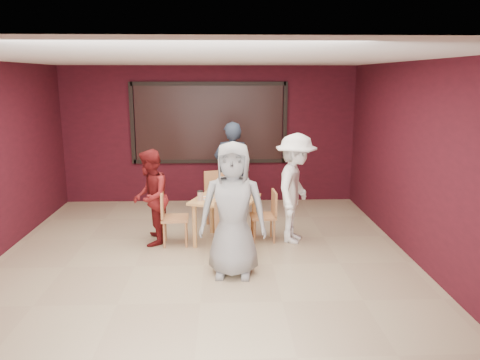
{
  "coord_description": "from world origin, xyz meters",
  "views": [
    {
      "loc": [
        0.28,
        -6.13,
        2.58
      ],
      "look_at": [
        0.54,
        0.93,
        1.01
      ],
      "focal_mm": 35.0,
      "sensor_mm": 36.0,
      "label": 1
    }
  ],
  "objects_px": {
    "chair_right": "(267,213)",
    "diner_front": "(233,210)",
    "chair_left": "(170,215)",
    "diner_left": "(150,197)",
    "diner_back": "(232,171)",
    "diner_right": "(295,188)",
    "dining_table": "(225,203)",
    "chair_front": "(230,226)",
    "chair_back": "(219,195)"
  },
  "relations": [
    {
      "from": "chair_front",
      "to": "diner_front",
      "type": "xyz_separation_m",
      "value": [
        0.03,
        -0.52,
        0.39
      ]
    },
    {
      "from": "chair_right",
      "to": "diner_left",
      "type": "xyz_separation_m",
      "value": [
        -1.83,
        -0.06,
        0.29
      ]
    },
    {
      "from": "dining_table",
      "to": "diner_front",
      "type": "relative_size",
      "value": 0.66
    },
    {
      "from": "diner_back",
      "to": "diner_right",
      "type": "distance_m",
      "value": 1.61
    },
    {
      "from": "chair_back",
      "to": "chair_left",
      "type": "distance_m",
      "value": 1.2
    },
    {
      "from": "dining_table",
      "to": "diner_back",
      "type": "relative_size",
      "value": 0.65
    },
    {
      "from": "dining_table",
      "to": "chair_back",
      "type": "bearing_deg",
      "value": 96.68
    },
    {
      "from": "chair_front",
      "to": "chair_left",
      "type": "xyz_separation_m",
      "value": [
        -0.92,
        0.67,
        -0.02
      ]
    },
    {
      "from": "chair_right",
      "to": "diner_right",
      "type": "bearing_deg",
      "value": -5.88
    },
    {
      "from": "chair_back",
      "to": "diner_right",
      "type": "height_order",
      "value": "diner_right"
    },
    {
      "from": "diner_back",
      "to": "diner_left",
      "type": "xyz_separation_m",
      "value": [
        -1.3,
        -1.31,
        -0.15
      ]
    },
    {
      "from": "chair_front",
      "to": "diner_left",
      "type": "xyz_separation_m",
      "value": [
        -1.23,
        0.73,
        0.24
      ]
    },
    {
      "from": "chair_back",
      "to": "diner_back",
      "type": "height_order",
      "value": "diner_back"
    },
    {
      "from": "chair_left",
      "to": "chair_front",
      "type": "bearing_deg",
      "value": -35.93
    },
    {
      "from": "chair_left",
      "to": "diner_right",
      "type": "xyz_separation_m",
      "value": [
        1.96,
        0.08,
        0.38
      ]
    },
    {
      "from": "chair_front",
      "to": "diner_front",
      "type": "bearing_deg",
      "value": -86.6
    },
    {
      "from": "chair_left",
      "to": "chair_back",
      "type": "bearing_deg",
      "value": 51.17
    },
    {
      "from": "chair_front",
      "to": "diner_back",
      "type": "height_order",
      "value": "diner_back"
    },
    {
      "from": "chair_left",
      "to": "chair_right",
      "type": "xyz_separation_m",
      "value": [
        1.52,
        0.13,
        -0.02
      ]
    },
    {
      "from": "chair_back",
      "to": "diner_right",
      "type": "xyz_separation_m",
      "value": [
        1.21,
        -0.85,
        0.32
      ]
    },
    {
      "from": "diner_front",
      "to": "diner_back",
      "type": "bearing_deg",
      "value": 94.0
    },
    {
      "from": "chair_front",
      "to": "chair_right",
      "type": "distance_m",
      "value": 1.0
    },
    {
      "from": "chair_left",
      "to": "chair_right",
      "type": "relative_size",
      "value": 1.05
    },
    {
      "from": "diner_back",
      "to": "diner_right",
      "type": "height_order",
      "value": "diner_back"
    },
    {
      "from": "chair_left",
      "to": "diner_front",
      "type": "xyz_separation_m",
      "value": [
        0.95,
        -1.19,
        0.41
      ]
    },
    {
      "from": "dining_table",
      "to": "chair_back",
      "type": "distance_m",
      "value": 0.88
    },
    {
      "from": "chair_right",
      "to": "diner_front",
      "type": "xyz_separation_m",
      "value": [
        -0.57,
        -1.32,
        0.43
      ]
    },
    {
      "from": "dining_table",
      "to": "chair_left",
      "type": "bearing_deg",
      "value": -175.99
    },
    {
      "from": "chair_left",
      "to": "diner_front",
      "type": "bearing_deg",
      "value": -51.37
    },
    {
      "from": "chair_right",
      "to": "diner_right",
      "type": "xyz_separation_m",
      "value": [
        0.43,
        -0.04,
        0.4
      ]
    },
    {
      "from": "chair_back",
      "to": "diner_front",
      "type": "distance_m",
      "value": 2.16
    },
    {
      "from": "chair_left",
      "to": "diner_left",
      "type": "distance_m",
      "value": 0.41
    },
    {
      "from": "chair_back",
      "to": "chair_right",
      "type": "bearing_deg",
      "value": -45.97
    },
    {
      "from": "chair_back",
      "to": "chair_left",
      "type": "bearing_deg",
      "value": -128.83
    },
    {
      "from": "chair_right",
      "to": "diner_back",
      "type": "relative_size",
      "value": 0.45
    },
    {
      "from": "diner_front",
      "to": "diner_right",
      "type": "xyz_separation_m",
      "value": [
        1.01,
        1.27,
        -0.03
      ]
    },
    {
      "from": "diner_back",
      "to": "diner_front",
      "type": "bearing_deg",
      "value": 92.31
    },
    {
      "from": "chair_right",
      "to": "dining_table",
      "type": "bearing_deg",
      "value": -174.26
    },
    {
      "from": "chair_left",
      "to": "diner_left",
      "type": "relative_size",
      "value": 0.57
    },
    {
      "from": "diner_front",
      "to": "diner_right",
      "type": "relative_size",
      "value": 1.03
    },
    {
      "from": "diner_left",
      "to": "chair_left",
      "type": "bearing_deg",
      "value": 78.25
    },
    {
      "from": "dining_table",
      "to": "diner_front",
      "type": "distance_m",
      "value": 1.28
    },
    {
      "from": "chair_front",
      "to": "diner_front",
      "type": "relative_size",
      "value": 0.5
    },
    {
      "from": "chair_front",
      "to": "chair_right",
      "type": "xyz_separation_m",
      "value": [
        0.61,
        0.79,
        -0.04
      ]
    },
    {
      "from": "diner_front",
      "to": "diner_right",
      "type": "distance_m",
      "value": 1.62
    },
    {
      "from": "chair_left",
      "to": "chair_right",
      "type": "height_order",
      "value": "chair_left"
    },
    {
      "from": "diner_back",
      "to": "chair_back",
      "type": "bearing_deg",
      "value": 64.43
    },
    {
      "from": "chair_left",
      "to": "diner_right",
      "type": "bearing_deg",
      "value": 2.42
    },
    {
      "from": "diner_left",
      "to": "diner_right",
      "type": "bearing_deg",
      "value": 90.18
    },
    {
      "from": "dining_table",
      "to": "chair_right",
      "type": "relative_size",
      "value": 1.44
    }
  ]
}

